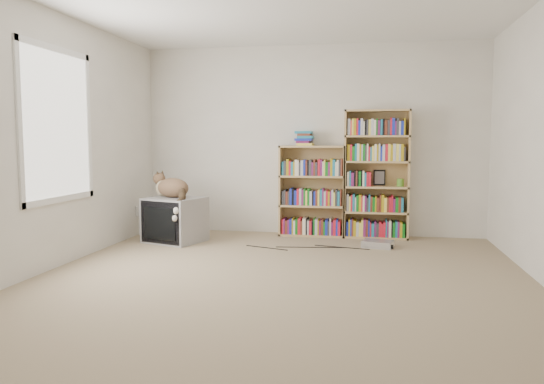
% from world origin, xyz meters
% --- Properties ---
extents(floor, '(4.50, 5.00, 0.01)m').
position_xyz_m(floor, '(0.00, 0.00, 0.00)').
color(floor, gray).
rests_on(floor, ground).
extents(wall_back, '(4.50, 0.02, 2.50)m').
position_xyz_m(wall_back, '(0.00, 2.50, 1.25)').
color(wall_back, silver).
rests_on(wall_back, floor).
extents(wall_front, '(4.50, 0.02, 2.50)m').
position_xyz_m(wall_front, '(0.00, -2.50, 1.25)').
color(wall_front, silver).
rests_on(wall_front, floor).
extents(wall_left, '(0.02, 5.00, 2.50)m').
position_xyz_m(wall_left, '(-2.25, 0.00, 1.25)').
color(wall_left, silver).
rests_on(wall_left, floor).
extents(window, '(0.02, 1.22, 1.52)m').
position_xyz_m(window, '(-2.24, 0.20, 1.40)').
color(window, white).
rests_on(window, wall_left).
extents(crt_tv, '(0.78, 0.74, 0.55)m').
position_xyz_m(crt_tv, '(-1.58, 1.61, 0.27)').
color(crt_tv, '#97979A').
rests_on(crt_tv, floor).
extents(cat, '(0.60, 0.65, 0.53)m').
position_xyz_m(cat, '(-1.59, 1.57, 0.64)').
color(cat, '#3B2618').
rests_on(cat, crt_tv).
extents(bookcase_tall, '(0.82, 0.30, 1.64)m').
position_xyz_m(bookcase_tall, '(0.86, 2.36, 0.78)').
color(bookcase_tall, tan).
rests_on(bookcase_tall, floor).
extents(bookcase_short, '(0.86, 0.30, 1.18)m').
position_xyz_m(bookcase_short, '(0.04, 2.36, 0.54)').
color(bookcase_short, tan).
rests_on(bookcase_short, floor).
extents(book_stack, '(0.22, 0.29, 0.19)m').
position_xyz_m(book_stack, '(-0.08, 2.37, 1.28)').
color(book_stack, red).
rests_on(book_stack, bookcase_short).
extents(green_mug, '(0.09, 0.09, 0.10)m').
position_xyz_m(green_mug, '(1.15, 2.34, 0.72)').
color(green_mug, '#579B2C').
rests_on(green_mug, bookcase_tall).
extents(framed_print, '(0.15, 0.05, 0.20)m').
position_xyz_m(framed_print, '(0.90, 2.44, 0.77)').
color(framed_print, black).
rests_on(framed_print, bookcase_tall).
extents(dvd_player, '(0.39, 0.32, 0.08)m').
position_xyz_m(dvd_player, '(0.88, 1.70, 0.04)').
color(dvd_player, silver).
rests_on(dvd_player, floor).
extents(wall_outlet, '(0.01, 0.08, 0.13)m').
position_xyz_m(wall_outlet, '(-2.24, 1.95, 0.32)').
color(wall_outlet, silver).
rests_on(wall_outlet, wall_left).
extents(floor_cables, '(1.20, 0.70, 0.01)m').
position_xyz_m(floor_cables, '(0.04, 1.69, 0.00)').
color(floor_cables, black).
rests_on(floor_cables, floor).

